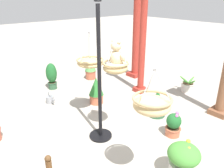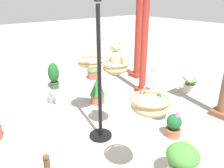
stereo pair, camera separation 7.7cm
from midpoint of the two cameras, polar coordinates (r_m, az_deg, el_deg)
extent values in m
plane|color=#A8A093|center=(4.51, -0.06, -13.45)|extent=(40.00, 40.00, 0.00)
cylinder|color=black|center=(3.97, -2.68, 1.67)|extent=(0.07, 0.07, 2.47)
cylinder|color=black|center=(4.53, -2.40, -12.93)|extent=(0.44, 0.44, 0.04)
torus|color=black|center=(3.72, -3.04, 20.44)|extent=(0.12, 0.12, 0.02)
ellipsoid|color=tan|center=(3.95, 1.51, 4.10)|extent=(0.44, 0.44, 0.19)
torus|color=tan|center=(3.92, 1.52, 5.32)|extent=(0.47, 0.47, 0.04)
ellipsoid|color=silver|center=(3.94, 1.51, 4.38)|extent=(0.39, 0.39, 0.16)
cylinder|color=#B7B7BC|center=(3.84, 2.99, 7.94)|extent=(0.19, 0.12, 0.40)
cylinder|color=#B7B7BC|center=(3.97, 1.29, 8.42)|extent=(0.19, 0.12, 0.40)
cylinder|color=#B7B7BC|center=(3.81, 0.38, 7.85)|extent=(0.01, 0.21, 0.40)
torus|color=#B7B7BC|center=(3.83, 1.58, 10.91)|extent=(0.06, 0.06, 0.01)
ellipsoid|color=#D1B789|center=(3.91, 1.65, 6.49)|extent=(0.24, 0.21, 0.29)
sphere|color=#D1B789|center=(3.85, 1.68, 9.67)|extent=(0.19, 0.19, 0.19)
ellipsoid|color=beige|center=(3.90, 2.47, 9.60)|extent=(0.09, 0.07, 0.06)
sphere|color=black|center=(3.92, 2.79, 9.70)|extent=(0.03, 0.03, 0.03)
sphere|color=#D1B789|center=(3.89, 1.06, 10.91)|extent=(0.07, 0.07, 0.07)
sphere|color=#D1B789|center=(3.79, 2.35, 10.61)|extent=(0.07, 0.07, 0.07)
ellipsoid|color=#D1B789|center=(4.01, 0.80, 7.43)|extent=(0.08, 0.14, 0.18)
ellipsoid|color=#D1B789|center=(3.82, 3.24, 6.68)|extent=(0.08, 0.14, 0.18)
ellipsoid|color=#D1B789|center=(4.05, 2.13, 5.50)|extent=(0.09, 0.16, 0.09)
ellipsoid|color=#D1B789|center=(3.95, 3.39, 5.07)|extent=(0.09, 0.16, 0.09)
ellipsoid|color=tan|center=(4.75, -4.90, 5.34)|extent=(0.55, 0.55, 0.16)
torus|color=tan|center=(4.72, -4.93, 6.20)|extent=(0.57, 0.57, 0.04)
cylinder|color=#B7B7BC|center=(4.60, -3.62, 9.59)|extent=(0.23, 0.14, 0.59)
cylinder|color=#B7B7BC|center=(4.78, -5.16, 10.00)|extent=(0.23, 0.14, 0.59)
cylinder|color=#B7B7BC|center=(4.59, -6.37, 9.46)|extent=(0.01, 0.26, 0.59)
torus|color=#B7B7BC|center=(4.60, -5.17, 13.27)|extent=(0.06, 0.06, 0.01)
ellipsoid|color=tan|center=(2.84, 10.41, -5.46)|extent=(0.48, 0.48, 0.21)
torus|color=tan|center=(2.80, 10.54, -3.73)|extent=(0.50, 0.50, 0.04)
cylinder|color=#B7B7BC|center=(2.71, 13.10, -0.32)|extent=(0.21, 0.13, 0.40)
cylinder|color=#B7B7BC|center=(2.82, 10.10, 0.82)|extent=(0.21, 0.13, 0.40)
cylinder|color=#B7B7BC|center=(2.64, 9.25, -0.56)|extent=(0.01, 0.23, 0.40)
torus|color=#B7B7BC|center=(2.66, 11.12, 3.92)|extent=(0.06, 0.06, 0.01)
cylinder|color=#9E2D23|center=(7.40, 7.12, 12.34)|extent=(0.24, 0.24, 2.80)
cube|color=#9E2D23|center=(7.73, 6.66, 2.50)|extent=(0.42, 0.42, 0.12)
cylinder|color=#9E2D23|center=(6.09, 8.65, 10.89)|extent=(0.18, 0.18, 2.94)
cube|color=#9E2D23|center=(6.50, 7.95, -1.41)|extent=(0.32, 0.32, 0.12)
cube|color=brown|center=(5.81, 26.38, -6.60)|extent=(0.39, 0.39, 0.12)
sphere|color=brown|center=(3.12, -15.78, -17.61)|extent=(0.09, 0.09, 0.09)
torus|color=#BCB7AE|center=(3.68, 17.91, -18.84)|extent=(0.43, 0.43, 0.03)
cylinder|color=#382819|center=(3.68, 17.90, -18.90)|extent=(0.34, 0.34, 0.03)
ellipsoid|color=#478E38|center=(3.58, 18.23, -16.84)|extent=(0.48, 0.48, 0.31)
sphere|color=gold|center=(3.49, 19.37, -15.54)|extent=(0.06, 0.06, 0.06)
sphere|color=gold|center=(3.63, 19.28, -13.83)|extent=(0.07, 0.07, 0.07)
cylinder|color=#BC6042|center=(5.76, -3.29, -3.74)|extent=(0.34, 0.34, 0.24)
torus|color=#A9573B|center=(5.71, -3.31, -2.75)|extent=(0.37, 0.37, 0.03)
cylinder|color=#382819|center=(5.72, -3.31, -2.79)|extent=(0.30, 0.30, 0.03)
cone|color=#28702D|center=(5.62, -3.37, -0.51)|extent=(0.37, 0.37, 0.46)
cylinder|color=#AD563D|center=(7.44, -4.65, 2.43)|extent=(0.33, 0.33, 0.28)
torus|color=#9C4E37|center=(7.40, -4.68, 3.37)|extent=(0.36, 0.36, 0.03)
cylinder|color=#382819|center=(7.40, -4.68, 3.33)|extent=(0.29, 0.29, 0.03)
cone|color=#56934C|center=(7.32, -4.74, 5.26)|extent=(0.36, 0.36, 0.49)
cylinder|color=#2D5638|center=(6.86, -14.09, -0.27)|extent=(0.24, 0.24, 0.19)
torus|color=#294E32|center=(6.83, -14.15, 0.40)|extent=(0.28, 0.28, 0.03)
cylinder|color=#382819|center=(6.83, -14.15, 0.37)|extent=(0.21, 0.21, 0.03)
ellipsoid|color=#1E5B28|center=(6.73, -14.39, 2.81)|extent=(0.31, 0.31, 0.59)
cylinder|color=beige|center=(6.79, 19.47, -0.93)|extent=(0.35, 0.35, 0.24)
torus|color=#BCB7AE|center=(6.75, 19.58, -0.08)|extent=(0.39, 0.39, 0.03)
cylinder|color=#382819|center=(6.75, 19.58, -0.11)|extent=(0.31, 0.31, 0.03)
ellipsoid|color=#478E38|center=(6.65, 20.42, 0.22)|extent=(0.28, 0.10, 0.23)
ellipsoid|color=#478E38|center=(6.83, 20.34, 0.86)|extent=(0.07, 0.30, 0.20)
ellipsoid|color=#478E38|center=(6.78, 18.67, 1.03)|extent=(0.31, 0.05, 0.17)
ellipsoid|color=#478E38|center=(6.60, 19.04, 0.42)|extent=(0.06, 0.31, 0.16)
cylinder|color=#BC6042|center=(4.67, 15.74, -11.73)|extent=(0.28, 0.28, 0.17)
torus|color=#A9573B|center=(4.63, 15.84, -10.95)|extent=(0.31, 0.31, 0.03)
cylinder|color=#382819|center=(4.63, 15.83, -11.01)|extent=(0.24, 0.24, 0.03)
ellipsoid|color=#1E5B28|center=(4.54, 16.05, -9.22)|extent=(0.29, 0.29, 0.31)
sphere|color=#D166B7|center=(4.43, 16.76, -7.94)|extent=(0.06, 0.06, 0.06)
sphere|color=#D166B7|center=(4.53, 16.91, -7.27)|extent=(0.08, 0.08, 0.08)
cylinder|color=#2D5638|center=(5.29, 11.87, -7.02)|extent=(0.40, 0.40, 0.18)
torus|color=#294E32|center=(5.25, 11.94, -6.25)|extent=(0.43, 0.43, 0.03)
cylinder|color=#382819|center=(5.25, 11.94, -6.30)|extent=(0.35, 0.35, 0.03)
cone|color=#1E5B28|center=(5.15, 12.14, -4.02)|extent=(0.44, 0.44, 0.44)
cylinder|color=gray|center=(5.99, -14.79, -3.75)|extent=(0.20, 0.20, 0.18)
cylinder|color=gray|center=(5.86, -14.20, -4.08)|extent=(0.17, 0.04, 0.14)
sphere|color=slate|center=(5.77, -13.93, -3.86)|extent=(0.06, 0.06, 0.06)
torus|color=gray|center=(5.93, -14.91, -2.62)|extent=(0.16, 0.02, 0.16)
camera|label=1|loc=(0.04, -89.45, 0.22)|focal=35.88mm
camera|label=2|loc=(0.04, 90.55, -0.22)|focal=35.88mm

